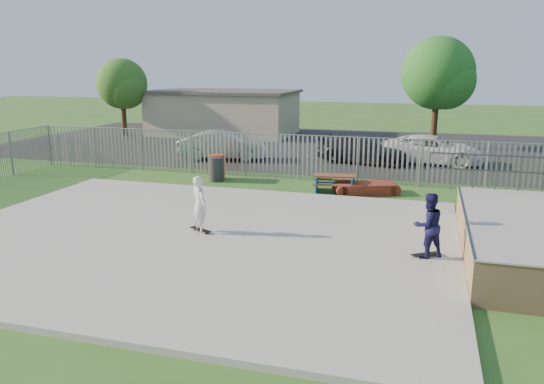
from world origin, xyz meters
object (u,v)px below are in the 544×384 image
(car_dark, at_px, (362,150))
(skater_navy, at_px, (428,225))
(skater_white, at_px, (200,204))
(picnic_table, at_px, (334,183))
(car_silver, at_px, (223,145))
(tree_mid, at_px, (438,73))
(trash_bin_grey, at_px, (216,169))
(tree_left, at_px, (122,84))
(funbox, at_px, (366,188))
(trash_bin_red, at_px, (217,167))
(car_white, at_px, (432,150))

(car_dark, bearing_deg, skater_navy, -155.77)
(skater_white, bearing_deg, picnic_table, -74.03)
(picnic_table, relative_size, car_silver, 0.40)
(skater_white, bearing_deg, tree_mid, -69.69)
(trash_bin_grey, height_order, car_dark, car_dark)
(picnic_table, bearing_deg, tree_mid, 64.59)
(trash_bin_grey, xyz_separation_m, tree_left, (-12.16, 12.46, 3.15))
(funbox, xyz_separation_m, trash_bin_red, (-6.71, 0.91, 0.34))
(funbox, relative_size, tree_mid, 0.35)
(car_silver, bearing_deg, trash_bin_red, -175.66)
(trash_bin_red, xyz_separation_m, tree_left, (-12.06, 12.05, 3.13))
(car_dark, relative_size, car_white, 0.90)
(tree_mid, bearing_deg, picnic_table, -106.23)
(picnic_table, relative_size, tree_left, 0.34)
(trash_bin_red, height_order, skater_navy, skater_navy)
(trash_bin_red, relative_size, skater_navy, 0.65)
(funbox, height_order, tree_mid, tree_mid)
(picnic_table, xyz_separation_m, trash_bin_grey, (-5.35, 0.61, 0.17))
(trash_bin_red, relative_size, trash_bin_grey, 1.03)
(car_dark, xyz_separation_m, car_white, (3.46, 0.83, 0.04))
(trash_bin_grey, bearing_deg, trash_bin_red, 104.13)
(picnic_table, relative_size, car_dark, 0.40)
(funbox, distance_m, trash_bin_red, 6.78)
(car_white, distance_m, tree_mid, 6.73)
(tree_left, relative_size, skater_navy, 3.24)
(car_silver, bearing_deg, funbox, -138.12)
(car_silver, xyz_separation_m, car_white, (10.77, 1.94, -0.04))
(trash_bin_grey, bearing_deg, skater_white, -71.23)
(car_silver, distance_m, tree_mid, 13.72)
(car_silver, distance_m, car_white, 10.94)
(funbox, xyz_separation_m, car_white, (2.50, 7.51, 0.53))
(tree_mid, relative_size, skater_navy, 3.95)
(trash_bin_red, bearing_deg, picnic_table, -10.64)
(funbox, bearing_deg, skater_white, -142.42)
(tree_mid, height_order, skater_white, tree_mid)
(trash_bin_grey, distance_m, skater_white, 7.78)
(tree_left, height_order, skater_white, tree_left)
(car_silver, xyz_separation_m, tree_left, (-10.50, 7.39, 2.89))
(picnic_table, relative_size, funbox, 0.79)
(car_dark, relative_size, tree_left, 0.86)
(funbox, distance_m, trash_bin_grey, 6.63)
(trash_bin_grey, relative_size, skater_white, 0.63)
(car_silver, bearing_deg, car_dark, -95.51)
(trash_bin_grey, relative_size, skater_navy, 0.63)
(trash_bin_red, height_order, car_dark, car_dark)
(trash_bin_red, bearing_deg, car_dark, 45.13)
(car_silver, height_order, tree_left, tree_left)
(car_dark, bearing_deg, funbox, -161.08)
(trash_bin_grey, bearing_deg, car_white, 37.61)
(car_white, height_order, skater_navy, skater_navy)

